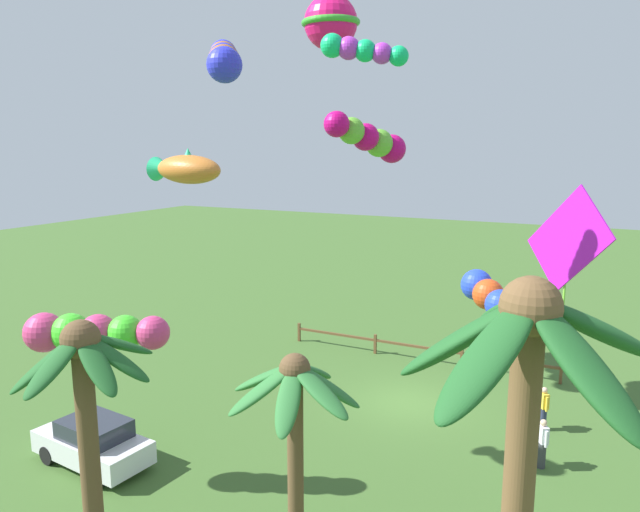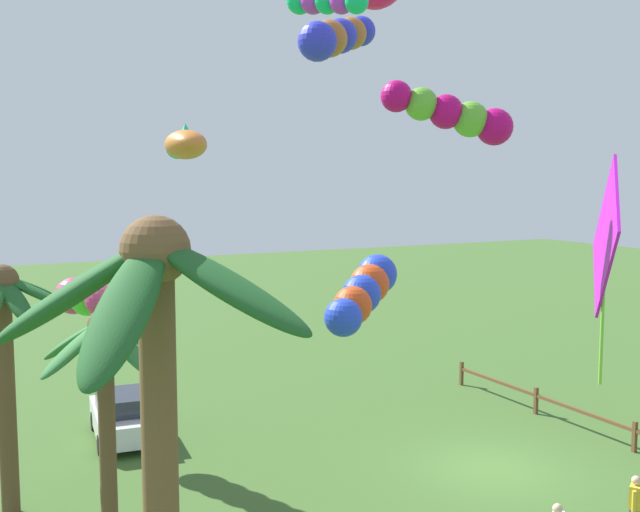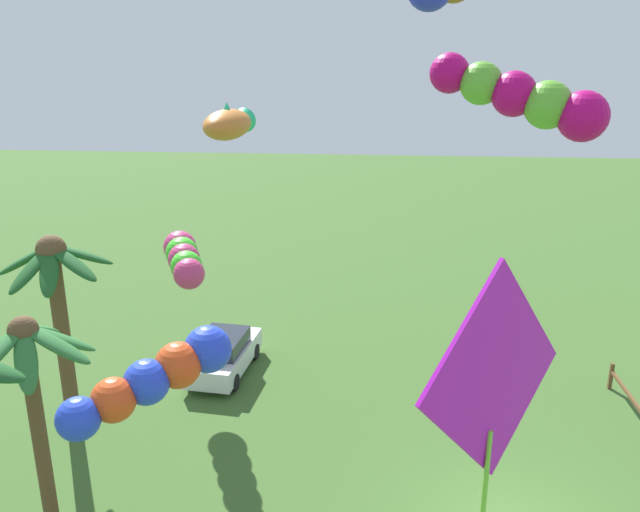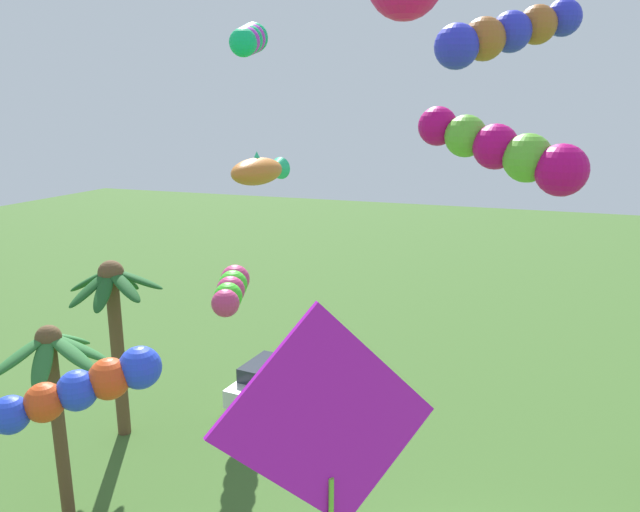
{
  "view_description": "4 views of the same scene",
  "coord_description": "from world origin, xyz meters",
  "views": [
    {
      "loc": [
        -6.63,
        20.97,
        9.8
      ],
      "look_at": [
        1.2,
        5.33,
        6.61
      ],
      "focal_mm": 33.29,
      "sensor_mm": 36.0,
      "label": 1
    },
    {
      "loc": [
        -16.16,
        13.96,
        8.3
      ],
      "look_at": [
        2.22,
        4.4,
        6.13
      ],
      "focal_mm": 42.29,
      "sensor_mm": 36.0,
      "label": 2
    },
    {
      "loc": [
        -12.92,
        3.5,
        11.03
      ],
      "look_at": [
        0.67,
        4.72,
        6.68
      ],
      "focal_mm": 35.71,
      "sensor_mm": 36.0,
      "label": 3
    },
    {
      "loc": [
        -11.82,
        -0.24,
        10.89
      ],
      "look_at": [
        2.61,
        4.95,
        7.16
      ],
      "focal_mm": 32.89,
      "sensor_mm": 36.0,
      "label": 4
    }
  ],
  "objects": [
    {
      "name": "parked_car_1",
      "position": [
        7.4,
        8.8,
        0.75
      ],
      "size": [
        4.06,
        2.11,
        1.51
      ],
      "color": "silver",
      "rests_on": "ground"
    },
    {
      "name": "palm_tree_1",
      "position": [
        3.27,
        12.49,
        4.58
      ],
      "size": [
        3.05,
        3.25,
        6.23
      ],
      "color": "brown",
      "rests_on": "ground"
    },
    {
      "name": "palm_tree_2",
      "position": [
        -1.04,
        10.94,
        4.33
      ],
      "size": [
        3.02,
        2.92,
        5.7
      ],
      "color": "brown",
      "rests_on": "ground"
    },
    {
      "name": "kite_tube_4",
      "position": [
        1.67,
        0.37,
        10.13
      ],
      "size": [
        2.06,
        3.72,
        1.84
      ],
      "color": "#C3096A"
    },
    {
      "name": "kite_tube_0",
      "position": [
        -4.29,
        6.87,
        6.19
      ],
      "size": [
        2.19,
        2.31,
        1.21
      ],
      "color": "blue"
    },
    {
      "name": "kite_diamond_3",
      "position": [
        -5.43,
        1.9,
        7.01
      ],
      "size": [
        2.59,
        2.22,
        4.68
      ],
      "color": "#C919D4"
    },
    {
      "name": "kite_fish_5",
      "position": [
        4.38,
        7.53,
        9.21
      ],
      "size": [
        2.59,
        1.4,
        1.02
      ],
      "color": "orange"
    },
    {
      "name": "kite_tube_1",
      "position": [
        6.18,
        9.65,
        4.73
      ],
      "size": [
        3.94,
        2.2,
        1.12
      ],
      "color": "#CF3672"
    }
  ]
}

